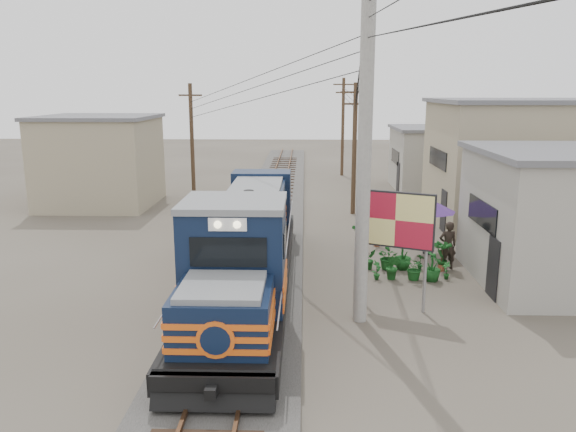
{
  "coord_description": "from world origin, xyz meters",
  "views": [
    {
      "loc": [
        1.84,
        -16.04,
        6.67
      ],
      "look_at": [
        1.26,
        3.64,
        2.2
      ],
      "focal_mm": 35.0,
      "sensor_mm": 36.0,
      "label": 1
    }
  ],
  "objects_px": {
    "billboard": "(395,223)",
    "vendor": "(448,245)",
    "locomotive": "(248,246)",
    "market_umbrella": "(430,206)"
  },
  "relations": [
    {
      "from": "vendor",
      "to": "market_umbrella",
      "type": "bearing_deg",
      "value": -87.98
    },
    {
      "from": "locomotive",
      "to": "vendor",
      "type": "bearing_deg",
      "value": 20.97
    },
    {
      "from": "billboard",
      "to": "vendor",
      "type": "relative_size",
      "value": 1.99
    },
    {
      "from": "market_umbrella",
      "to": "billboard",
      "type": "bearing_deg",
      "value": -111.84
    },
    {
      "from": "locomotive",
      "to": "billboard",
      "type": "height_order",
      "value": "locomotive"
    },
    {
      "from": "locomotive",
      "to": "vendor",
      "type": "distance_m",
      "value": 7.8
    },
    {
      "from": "locomotive",
      "to": "billboard",
      "type": "bearing_deg",
      "value": -13.6
    },
    {
      "from": "market_umbrella",
      "to": "vendor",
      "type": "xyz_separation_m",
      "value": [
        0.27,
        -2.02,
        -1.09
      ]
    },
    {
      "from": "locomotive",
      "to": "billboard",
      "type": "relative_size",
      "value": 4.06
    },
    {
      "from": "market_umbrella",
      "to": "vendor",
      "type": "relative_size",
      "value": 1.24
    }
  ]
}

